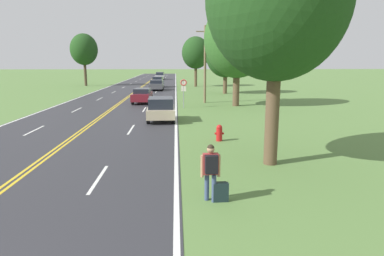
{
  "coord_description": "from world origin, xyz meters",
  "views": [
    {
      "loc": [
        5.65,
        -4.13,
        4.05
      ],
      "look_at": [
        6.31,
        9.77,
        1.37
      ],
      "focal_mm": 32.0,
      "sensor_mm": 36.0,
      "label": 1
    }
  ],
  "objects": [
    {
      "name": "car_dark_blue_van_receding",
      "position": [
        2.73,
        52.66,
        0.9
      ],
      "size": [
        1.91,
        4.32,
        1.73
      ],
      "rotation": [
        0.0,
        0.0,
        -1.62
      ],
      "color": "black",
      "rests_on": "ground"
    },
    {
      "name": "car_champagne_hatchback_approaching",
      "position": [
        4.6,
        19.57,
        0.87
      ],
      "size": [
        2.0,
        3.5,
        1.64
      ],
      "rotation": [
        0.0,
        0.0,
        -1.54
      ],
      "color": "black",
      "rests_on": "ground"
    },
    {
      "name": "car_maroon_sedan_mid_near",
      "position": [
        2.27,
        30.36,
        0.78
      ],
      "size": [
        1.86,
        4.12,
        1.47
      ],
      "rotation": [
        0.0,
        0.0,
        -1.6
      ],
      "color": "black",
      "rests_on": "ground"
    },
    {
      "name": "car_silver_suv_distant",
      "position": [
        1.97,
        77.77,
        0.93
      ],
      "size": [
        2.03,
        4.89,
        1.74
      ],
      "rotation": [
        0.0,
        0.0,
        -1.59
      ],
      "color": "black",
      "rests_on": "ground"
    },
    {
      "name": "tree_mid_treeline",
      "position": [
        -10.06,
        56.8,
        6.18
      ],
      "size": [
        4.64,
        4.64,
        8.89
      ],
      "color": "#473828",
      "rests_on": "ground"
    },
    {
      "name": "utility_pole_midground",
      "position": [
        8.58,
        30.36,
        3.95
      ],
      "size": [
        1.8,
        0.24,
        7.6
      ],
      "color": "brown",
      "rests_on": "ground"
    },
    {
      "name": "suitcase",
      "position": [
        6.95,
        5.36,
        0.29
      ],
      "size": [
        0.46,
        0.21,
        0.62
      ],
      "rotation": [
        0.0,
        0.0,
        1.62
      ],
      "color": "#19282D",
      "rests_on": "ground"
    },
    {
      "name": "tree_left_verge",
      "position": [
        11.29,
        27.74,
        6.09
      ],
      "size": [
        6.11,
        6.11,
        9.62
      ],
      "color": "brown",
      "rests_on": "ground"
    },
    {
      "name": "fire_hydrant",
      "position": [
        7.9,
        13.23,
        0.44
      ],
      "size": [
        0.48,
        0.32,
        0.86
      ],
      "color": "red",
      "rests_on": "ground"
    },
    {
      "name": "tree_right_cluster",
      "position": [
        9.01,
        53.85,
        5.58
      ],
      "size": [
        4.6,
        4.6,
        8.25
      ],
      "color": "brown",
      "rests_on": "ground"
    },
    {
      "name": "hitchhiker_person",
      "position": [
        6.65,
        5.35,
        1.06
      ],
      "size": [
        0.59,
        0.42,
        1.73
      ],
      "rotation": [
        0.0,
        0.0,
        1.62
      ],
      "color": "#38476B",
      "rests_on": "ground"
    },
    {
      "name": "traffic_sign",
      "position": [
        6.34,
        26.43,
        1.94
      ],
      "size": [
        0.6,
        0.1,
        2.57
      ],
      "color": "gray",
      "rests_on": "ground"
    },
    {
      "name": "car_dark_grey_sedan_mid_far",
      "position": [
        2.82,
        46.53,
        0.79
      ],
      "size": [
        2.02,
        4.62,
        1.49
      ],
      "rotation": [
        0.0,
        0.0,
        -1.59
      ],
      "color": "black",
      "rests_on": "ground"
    },
    {
      "name": "tree_behind_sign",
      "position": [
        12.09,
        40.56,
        5.07
      ],
      "size": [
        5.18,
        5.18,
        8.06
      ],
      "color": "brown",
      "rests_on": "ground"
    }
  ]
}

